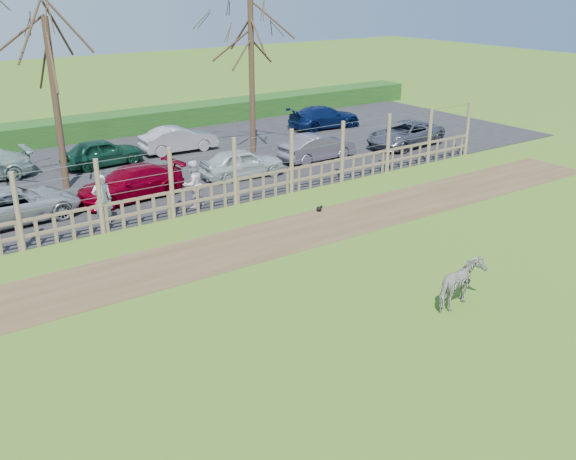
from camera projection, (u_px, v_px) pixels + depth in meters
ground at (312, 309)px, 16.11m from camera, size 120.00×120.00×0.00m
dirt_strip at (224, 251)px, 19.55m from camera, size 34.00×2.80×0.01m
asphalt at (107, 174)px, 27.18m from camera, size 44.00×13.00×0.04m
hedge at (57, 132)px, 32.33m from camera, size 46.00×2.00×1.10m
fence at (172, 196)px, 21.93m from camera, size 30.16×0.16×2.50m
tree_mid at (51, 62)px, 23.58m from camera, size 4.80×4.80×6.83m
tree_right at (251, 39)px, 28.62m from camera, size 4.80×4.80×7.35m
zebra at (461, 285)px, 16.01m from camera, size 1.56×0.97×1.22m
visitor_a at (102, 200)px, 21.26m from camera, size 0.72×0.58×1.72m
visitor_b at (193, 184)px, 22.86m from camera, size 0.96×0.82×1.72m
crow at (319, 209)px, 22.82m from camera, size 0.26×0.19×0.21m
car_2 at (15, 205)px, 21.58m from camera, size 4.48×2.36×1.20m
car_3 at (130, 183)px, 23.85m from camera, size 4.31×2.18×1.20m
car_4 at (242, 163)px, 26.50m from camera, size 3.63×1.70×1.20m
car_5 at (317, 147)px, 28.98m from camera, size 3.68×1.38×1.20m
car_6 at (405, 134)px, 31.43m from camera, size 4.55×2.55×1.20m
car_10 at (102, 152)px, 28.13m from camera, size 3.60×1.63×1.20m
car_11 at (178, 139)px, 30.42m from camera, size 3.70×1.44×1.20m
car_13 at (325, 117)px, 35.36m from camera, size 4.27×2.04×1.20m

